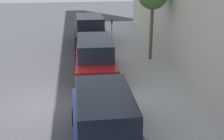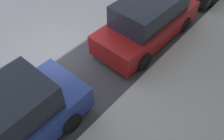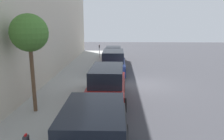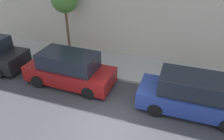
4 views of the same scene
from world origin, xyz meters
The scene contains 6 objects.
ground_plane centered at (0.00, 0.00, 0.00)m, with size 60.00×60.00×0.00m, color #38383D.
sidewalk centered at (5.06, 0.00, 0.07)m, with size 3.12×32.00×0.15m.
parked_minivan_second centered at (2.18, -3.27, 0.92)m, with size 2.02×4.92×1.90m.
parked_minivan_third centered at (2.33, 3.17, 0.92)m, with size 2.02×4.94×1.90m.
parked_suv_fourth centered at (2.38, 8.91, 0.93)m, with size 2.08×4.83×1.98m.
parking_meter_far centered at (3.95, 9.76, 1.05)m, with size 0.11×0.15×1.46m.
Camera 1 is at (1.41, -11.63, 5.74)m, focal length 50.00 mm.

